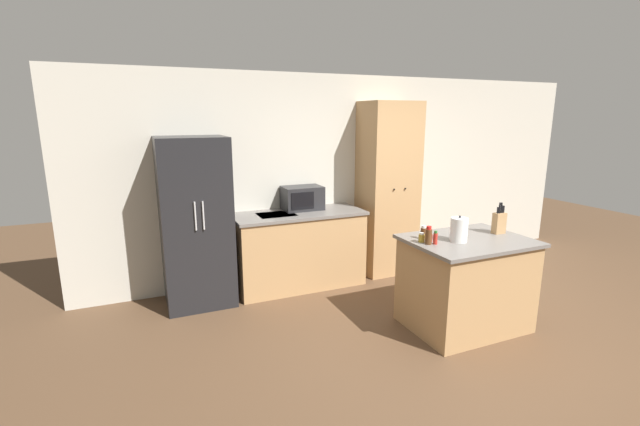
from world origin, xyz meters
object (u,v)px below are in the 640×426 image
microwave (302,198)px  spice_bottle_pale_salt (429,236)px  knife_block (499,222)px  refrigerator (196,222)px  spice_bottle_short_red (422,238)px  spice_bottle_tall_dark (423,233)px  kettle (459,230)px  spice_bottle_green_herb (430,237)px  pantry_cabinet (388,189)px  spice_bottle_amber_oil (435,238)px

microwave → spice_bottle_pale_salt: 1.87m
microwave → knife_block: (1.47, -1.75, -0.05)m
refrigerator → spice_bottle_short_red: 2.43m
refrigerator → spice_bottle_tall_dark: (1.96, -1.46, 0.04)m
spice_bottle_tall_dark → kettle: (0.25, -0.21, 0.05)m
refrigerator → spice_bottle_green_herb: bearing=-38.5°
spice_bottle_tall_dark → spice_bottle_green_herb: (0.01, -0.10, -0.02)m
spice_bottle_pale_salt → kettle: 0.32m
pantry_cabinet → knife_block: 1.68m
refrigerator → spice_bottle_short_red: refrigerator is taller
spice_bottle_tall_dark → spice_bottle_green_herb: 0.10m
microwave → kettle: bearing=-63.7°
pantry_cabinet → spice_bottle_amber_oil: pantry_cabinet is taller
pantry_cabinet → spice_bottle_green_herb: bearing=-108.2°
spice_bottle_pale_salt → pantry_cabinet: bearing=70.3°
knife_block → spice_bottle_pale_salt: (-0.89, -0.03, -0.03)m
refrigerator → spice_bottle_pale_salt: refrigerator is taller
spice_bottle_pale_salt → kettle: kettle is taller
spice_bottle_green_herb → kettle: (0.25, -0.11, 0.08)m
spice_bottle_amber_oil → kettle: size_ratio=0.51×
knife_block → microwave: bearing=130.1°
microwave → spice_bottle_green_herb: size_ratio=5.66×
spice_bottle_amber_oil → refrigerator: bearing=139.7°
spice_bottle_short_red → spice_bottle_amber_oil: spice_bottle_amber_oil is taller
spice_bottle_tall_dark → pantry_cabinet: bearing=70.5°
refrigerator → spice_bottle_amber_oil: bearing=-40.3°
refrigerator → microwave: size_ratio=3.85×
spice_bottle_tall_dark → spice_bottle_amber_oil: bearing=-92.1°
refrigerator → spice_bottle_short_red: bearing=-39.5°
spice_bottle_tall_dark → spice_bottle_green_herb: size_ratio=1.54×
spice_bottle_amber_oil → kettle: (0.26, -0.01, 0.06)m
knife_block → spice_bottle_short_red: 0.91m
spice_bottle_green_herb → kettle: 0.28m
pantry_cabinet → spice_bottle_short_red: size_ratio=25.27×
microwave → spice_bottle_green_herb: (0.65, -1.71, -0.13)m
knife_block → spice_bottle_green_herb: knife_block is taller
spice_bottle_tall_dark → kettle: kettle is taller
refrigerator → knife_block: 3.21m
knife_block → spice_bottle_green_herb: size_ratio=3.73×
microwave → spice_bottle_short_red: size_ratio=5.42×
knife_block → spice_bottle_short_red: size_ratio=3.57×
microwave → knife_block: 2.28m
pantry_cabinet → kettle: bearing=-99.4°
pantry_cabinet → knife_block: (0.29, -1.65, -0.10)m
spice_bottle_short_red → spice_bottle_amber_oil: bearing=-55.3°
spice_bottle_green_herb → refrigerator: bearing=141.5°
knife_block → kettle: knife_block is taller
spice_bottle_green_herb → spice_bottle_pale_salt: 0.11m
microwave → spice_bottle_short_red: microwave is taller
microwave → spice_bottle_tall_dark: microwave is taller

